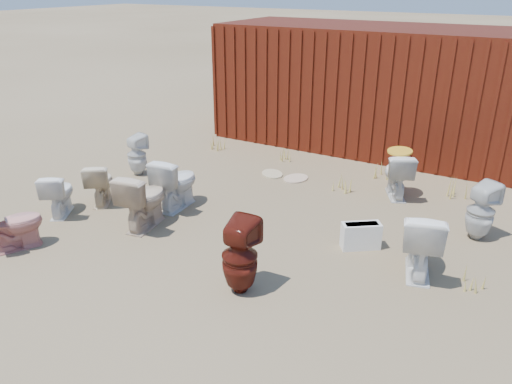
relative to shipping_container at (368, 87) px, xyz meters
The scene contains 22 objects.
ground 5.34m from the shipping_container, 90.00° to the right, with size 100.00×100.00×0.00m, color brown.
shipping_container is the anchor object (origin of this frame).
toilet_front_a 6.36m from the shipping_container, 115.85° to the right, with size 0.37×0.65×0.66m, color white.
toilet_front_pink 7.13m from the shipping_container, 109.91° to the right, with size 0.40×0.70×0.71m, color tan.
toilet_front_c 4.88m from the shipping_container, 106.94° to the right, with size 0.45×0.80×0.81m, color silver.
toilet_front_maroon 6.10m from the shipping_container, 84.09° to the right, with size 0.40×0.41×0.88m, color #55170E.
toilet_front_e 5.21m from the shipping_container, 64.08° to the right, with size 0.47×0.82×0.84m, color white.
toilet_back_a 4.88m from the shipping_container, 126.86° to the right, with size 0.33×0.34×0.74m, color silver.
toilet_back_beige_left 5.73m from the shipping_container, 116.50° to the right, with size 0.37×0.66×0.67m, color beige.
toilet_back_beige_right 5.58m from the shipping_container, 104.55° to the right, with size 0.46×0.81×0.82m, color #C8AE92.
toilet_back_yellowlid 2.97m from the shipping_container, 60.97° to the right, with size 0.42×0.73×0.75m, color silver.
toilet_back_e 4.41m from the shipping_container, 50.80° to the right, with size 0.36×0.37×0.80m, color silver.
yellow_lid 2.89m from the shipping_container, 60.97° to the right, with size 0.38×0.47×0.03m, color gold.
loose_tank 4.76m from the shipping_container, 71.62° to the right, with size 0.50×0.20×0.35m, color white.
loose_lid_near 2.92m from the shipping_container, 97.07° to the right, with size 0.38×0.49×0.02m, color #C3AA8D.
loose_lid_far 3.01m from the shipping_container, 106.63° to the right, with size 0.36×0.47×0.02m, color tan.
weed_clump_a 3.32m from the shipping_container, 142.69° to the right, with size 0.36×0.36×0.29m, color tan.
weed_clump_b 2.99m from the shipping_container, 78.08° to the right, with size 0.32×0.32×0.24m, color tan.
weed_clump_c 3.19m from the shipping_container, 41.79° to the right, with size 0.36×0.36×0.36m, color tan.
weed_clump_d 2.41m from the shipping_container, 115.49° to the right, with size 0.30×0.30×0.25m, color tan.
weed_clump_e 2.31m from the shipping_container, 60.02° to the right, with size 0.34×0.34×0.27m, color tan.
weed_clump_f 5.57m from the shipping_container, 58.26° to the right, with size 0.28×0.28×0.22m, color tan.
Camera 1 is at (3.16, -4.84, 3.25)m, focal length 35.00 mm.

